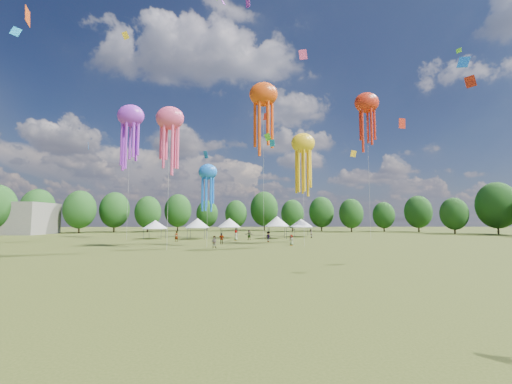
{
  "coord_description": "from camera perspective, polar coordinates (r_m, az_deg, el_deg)",
  "views": [
    {
      "loc": [
        -0.67,
        -10.76,
        3.78
      ],
      "look_at": [
        -0.03,
        15.0,
        6.0
      ],
      "focal_mm": 22.31,
      "sensor_mm": 36.0,
      "label": 1
    }
  ],
  "objects": [
    {
      "name": "ground",
      "position": [
        11.42,
        2.24,
        -24.25
      ],
      "size": [
        300.0,
        300.0,
        0.0
      ],
      "primitive_type": "plane",
      "color": "#384416",
      "rests_on": "ground"
    },
    {
      "name": "spectator_near",
      "position": [
        42.8,
        -7.54,
        -8.87
      ],
      "size": [
        0.87,
        0.73,
        1.61
      ],
      "primitive_type": "imported",
      "rotation": [
        0.0,
        0.0,
        2.98
      ],
      "color": "gray",
      "rests_on": "ground"
    },
    {
      "name": "spectators_far",
      "position": [
        56.31,
        0.03,
        -7.89
      ],
      "size": [
        25.66,
        19.14,
        1.82
      ],
      "color": "gray",
      "rests_on": "ground"
    },
    {
      "name": "festival_tents",
      "position": [
        64.7,
        -3.22,
        -5.54
      ],
      "size": [
        34.7,
        12.36,
        4.42
      ],
      "color": "#47474C",
      "rests_on": "ground"
    },
    {
      "name": "show_kites",
      "position": [
        58.53,
        -1.81,
        12.35
      ],
      "size": [
        51.29,
        24.02,
        29.16
      ],
      "color": "#FB497C",
      "rests_on": "ground"
    },
    {
      "name": "small_kites",
      "position": [
        57.66,
        1.24,
        23.17
      ],
      "size": [
        78.11,
        65.4,
        43.84
      ],
      "color": "#FB497C",
      "rests_on": "ground"
    },
    {
      "name": "treeline",
      "position": [
        73.39,
        -3.92,
        -2.75
      ],
      "size": [
        201.57,
        95.24,
        13.43
      ],
      "color": "#38281C",
      "rests_on": "ground"
    }
  ]
}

